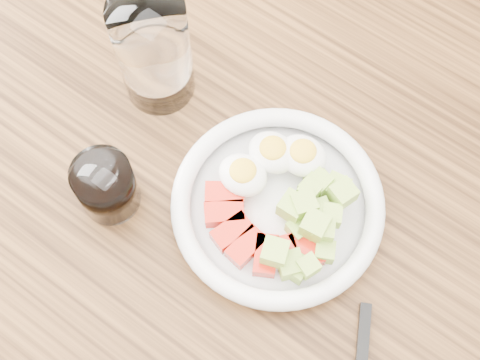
# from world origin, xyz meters

# --- Properties ---
(ground) EXTENTS (4.00, 4.00, 0.00)m
(ground) POSITION_xyz_m (0.00, 0.00, 0.00)
(ground) COLOR brown
(ground) RESTS_ON ground
(dining_table) EXTENTS (1.50, 0.90, 0.77)m
(dining_table) POSITION_xyz_m (0.00, 0.00, 0.67)
(dining_table) COLOR brown
(dining_table) RESTS_ON ground
(bowl) EXTENTS (0.25, 0.25, 0.06)m
(bowl) POSITION_xyz_m (0.04, 0.01, 0.79)
(bowl) COLOR white
(bowl) RESTS_ON dining_table
(water_glass) EXTENTS (0.09, 0.09, 0.16)m
(water_glass) POSITION_xyz_m (-0.18, 0.07, 0.85)
(water_glass) COLOR white
(water_glass) RESTS_ON dining_table
(coffee_glass) EXTENTS (0.07, 0.07, 0.08)m
(coffee_glass) POSITION_xyz_m (-0.13, -0.09, 0.81)
(coffee_glass) COLOR white
(coffee_glass) RESTS_ON dining_table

